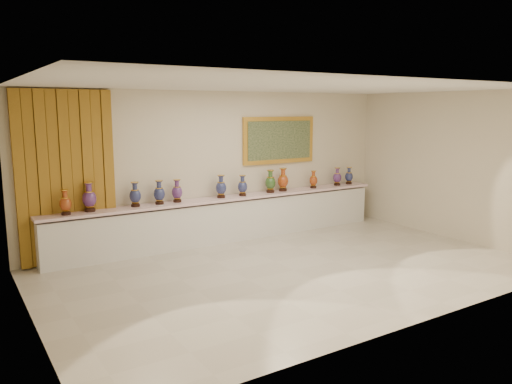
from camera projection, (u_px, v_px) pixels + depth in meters
ground at (294, 270)px, 8.29m from camera, size 8.00×8.00×0.00m
room at (108, 170)px, 8.84m from camera, size 8.00×8.00×8.00m
counter at (228, 219)px, 10.10m from camera, size 7.28×0.48×0.90m
vase_0 at (65, 203)px, 8.31m from camera, size 0.23×0.23×0.43m
vase_1 at (89, 198)px, 8.57m from camera, size 0.28×0.28×0.51m
vase_2 at (135, 196)px, 9.01m from camera, size 0.27×0.27×0.45m
vase_3 at (159, 194)px, 9.23m from camera, size 0.21×0.21×0.45m
vase_4 at (177, 192)px, 9.44m from camera, size 0.20×0.20×0.43m
vase_5 at (221, 188)px, 9.90m from camera, size 0.23×0.23×0.46m
vase_6 at (243, 187)px, 10.14m from camera, size 0.25×0.25×0.42m
vase_7 at (270, 182)px, 10.52m from camera, size 0.28×0.28×0.48m
vase_8 at (283, 181)px, 10.71m from camera, size 0.29×0.29×0.50m
vase_9 at (313, 180)px, 11.13m from camera, size 0.24×0.24×0.39m
vase_10 at (337, 177)px, 11.52m from camera, size 0.21×0.21×0.41m
vase_11 at (349, 176)px, 11.71m from camera, size 0.19×0.19×0.40m
label_card at (161, 205)px, 9.14m from camera, size 0.10×0.06×0.00m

